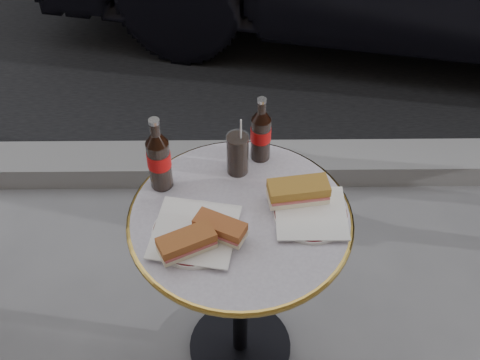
{
  "coord_description": "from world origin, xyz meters",
  "views": [
    {
      "loc": [
        -0.01,
        -1.07,
        1.97
      ],
      "look_at": [
        0.0,
        0.05,
        0.82
      ],
      "focal_mm": 45.0,
      "sensor_mm": 36.0,
      "label": 1
    }
  ],
  "objects_px": {
    "plate_left": "(195,233)",
    "plate_right": "(311,215)",
    "cola_glass": "(238,154)",
    "bistro_table": "(240,291)",
    "cola_bottle_right": "(261,129)",
    "cola_bottle_left": "(158,154)"
  },
  "relations": [
    {
      "from": "plate_left",
      "to": "bistro_table",
      "type": "bearing_deg",
      "value": 29.02
    },
    {
      "from": "bistro_table",
      "to": "cola_glass",
      "type": "xyz_separation_m",
      "value": [
        -0.01,
        0.17,
        0.43
      ]
    },
    {
      "from": "bistro_table",
      "to": "cola_glass",
      "type": "height_order",
      "value": "cola_glass"
    },
    {
      "from": "bistro_table",
      "to": "cola_bottle_right",
      "type": "height_order",
      "value": "cola_bottle_right"
    },
    {
      "from": "plate_left",
      "to": "cola_bottle_right",
      "type": "relative_size",
      "value": 1.05
    },
    {
      "from": "bistro_table",
      "to": "cola_bottle_right",
      "type": "xyz_separation_m",
      "value": [
        0.06,
        0.23,
        0.48
      ]
    },
    {
      "from": "plate_left",
      "to": "plate_right",
      "type": "relative_size",
      "value": 1.12
    },
    {
      "from": "bistro_table",
      "to": "plate_left",
      "type": "height_order",
      "value": "plate_left"
    },
    {
      "from": "cola_bottle_left",
      "to": "cola_glass",
      "type": "relative_size",
      "value": 1.8
    },
    {
      "from": "plate_right",
      "to": "cola_glass",
      "type": "distance_m",
      "value": 0.27
    },
    {
      "from": "cola_bottle_left",
      "to": "cola_glass",
      "type": "bearing_deg",
      "value": 13.94
    },
    {
      "from": "cola_bottle_right",
      "to": "plate_left",
      "type": "bearing_deg",
      "value": -121.34
    },
    {
      "from": "bistro_table",
      "to": "plate_left",
      "type": "distance_m",
      "value": 0.4
    },
    {
      "from": "bistro_table",
      "to": "plate_left",
      "type": "relative_size",
      "value": 3.21
    },
    {
      "from": "bistro_table",
      "to": "cola_bottle_left",
      "type": "distance_m",
      "value": 0.55
    },
    {
      "from": "plate_left",
      "to": "cola_bottle_left",
      "type": "distance_m",
      "value": 0.24
    },
    {
      "from": "plate_left",
      "to": "plate_right",
      "type": "xyz_separation_m",
      "value": [
        0.31,
        0.06,
        -0.0
      ]
    },
    {
      "from": "plate_right",
      "to": "plate_left",
      "type": "bearing_deg",
      "value": -168.56
    },
    {
      "from": "bistro_table",
      "to": "cola_bottle_left",
      "type": "bearing_deg",
      "value": 151.49
    },
    {
      "from": "plate_left",
      "to": "plate_right",
      "type": "height_order",
      "value": "plate_left"
    },
    {
      "from": "cola_bottle_right",
      "to": "plate_right",
      "type": "bearing_deg",
      "value": -61.28
    },
    {
      "from": "plate_right",
      "to": "cola_glass",
      "type": "bearing_deg",
      "value": 137.96
    }
  ]
}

